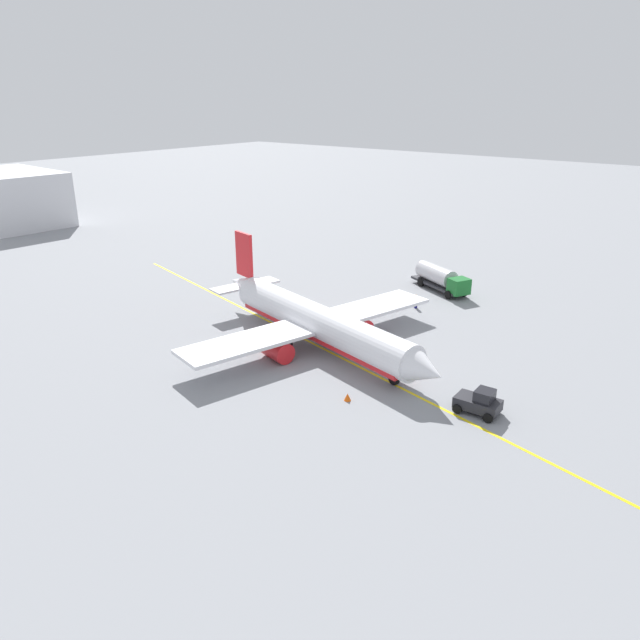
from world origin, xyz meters
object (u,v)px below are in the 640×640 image
at_px(fuel_tanker, 441,278).
at_px(safety_cone_nose, 348,397).
at_px(refueling_worker, 416,301).
at_px(pushback_tug, 479,402).
at_px(airplane, 317,322).

xyz_separation_m(fuel_tanker, safety_cone_nose, (8.28, -32.45, -1.38)).
xyz_separation_m(refueling_worker, safety_cone_nose, (7.36, -24.38, -0.48)).
bearing_deg(refueling_worker, safety_cone_nose, -73.20).
distance_m(pushback_tug, safety_cone_nose, 10.86).
bearing_deg(airplane, refueling_worker, 82.70).
height_order(pushback_tug, safety_cone_nose, pushback_tug).
height_order(airplane, safety_cone_nose, airplane).
height_order(pushback_tug, refueling_worker, pushback_tug).
bearing_deg(airplane, pushback_tug, -8.43).
bearing_deg(airplane, fuel_tanker, 87.18).
xyz_separation_m(pushback_tug, refueling_worker, (-17.04, 19.51, -0.19)).
relative_size(fuel_tanker, refueling_worker, 5.77).
height_order(airplane, refueling_worker, airplane).
bearing_deg(pushback_tug, fuel_tanker, 123.08).
bearing_deg(pushback_tug, airplane, 171.57).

